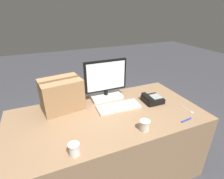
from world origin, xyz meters
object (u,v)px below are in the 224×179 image
object	(u,v)px
spoon	(189,111)
paper_cup_right	(145,125)
keyboard	(119,107)
paper_cup_left	(74,149)
desk_phone	(152,99)
monitor	(106,83)
cardboard_box	(62,94)
pen_marker	(186,120)

from	to	relation	value
spoon	paper_cup_right	bearing A→B (deg)	-84.78
keyboard	paper_cup_left	bearing A→B (deg)	-138.71
desk_phone	spoon	xyz separation A→B (m)	(0.23, -0.28, -0.03)
spoon	monitor	bearing A→B (deg)	-134.01
monitor	keyboard	bearing A→B (deg)	-81.51
keyboard	paper_cup_left	xyz separation A→B (m)	(-0.53, -0.43, 0.03)
keyboard	spoon	world-z (taller)	keyboard
monitor	desk_phone	size ratio (longest dim) A/B	2.40
paper_cup_left	cardboard_box	xyz separation A→B (m)	(0.02, 0.64, 0.11)
cardboard_box	paper_cup_right	bearing A→B (deg)	-47.22
spoon	pen_marker	bearing A→B (deg)	-54.88
keyboard	desk_phone	size ratio (longest dim) A/B	2.27
desk_phone	cardboard_box	xyz separation A→B (m)	(-0.88, 0.24, 0.12)
desk_phone	paper_cup_left	distance (m)	0.99
monitor	desk_phone	distance (m)	0.52
paper_cup_left	paper_cup_right	size ratio (longest dim) A/B	1.02
paper_cup_left	spoon	bearing A→B (deg)	5.93
desk_phone	paper_cup_right	world-z (taller)	paper_cup_right
desk_phone	pen_marker	distance (m)	0.41
desk_phone	spoon	size ratio (longest dim) A/B	1.09
keyboard	paper_cup_right	bearing A→B (deg)	-80.51
cardboard_box	spoon	bearing A→B (deg)	-25.17
paper_cup_right	monitor	bearing A→B (deg)	97.79
keyboard	desk_phone	distance (m)	0.37
paper_cup_left	pen_marker	size ratio (longest dim) A/B	0.73
monitor	spoon	distance (m)	0.87
pen_marker	cardboard_box	bearing A→B (deg)	-40.29
monitor	keyboard	size ratio (longest dim) A/B	1.06
desk_phone	paper_cup_right	distance (m)	0.49
monitor	paper_cup_right	distance (m)	0.66
monitor	pen_marker	bearing A→B (deg)	-53.73
monitor	paper_cup_left	xyz separation A→B (m)	(-0.49, -0.68, -0.13)
monitor	spoon	world-z (taller)	monitor
spoon	cardboard_box	world-z (taller)	cardboard_box
keyboard	paper_cup_right	world-z (taller)	paper_cup_right
paper_cup_left	spoon	size ratio (longest dim) A/B	0.51
spoon	keyboard	bearing A→B (deg)	-120.14
spoon	desk_phone	bearing A→B (deg)	-143.67
paper_cup_left	pen_marker	world-z (taller)	paper_cup_left
keyboard	pen_marker	distance (m)	0.63
paper_cup_right	desk_phone	bearing A→B (deg)	48.38
cardboard_box	monitor	bearing A→B (deg)	4.87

